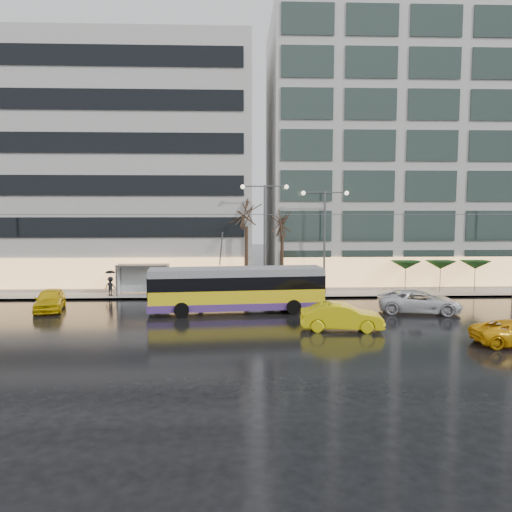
{
  "coord_description": "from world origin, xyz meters",
  "views": [
    {
      "loc": [
        -0.33,
        -30.39,
        7.25
      ],
      "look_at": [
        1.06,
        5.0,
        3.85
      ],
      "focal_mm": 35.0,
      "sensor_mm": 36.0,
      "label": 1
    }
  ],
  "objects": [
    {
      "name": "pedestrian_b",
      "position": [
        -3.42,
        10.69,
        1.09
      ],
      "size": [
        1.14,
        1.05,
        1.88
      ],
      "color": "black",
      "rests_on": "sidewalk"
    },
    {
      "name": "taxi_a",
      "position": [
        -13.62,
        5.13,
        0.78
      ],
      "size": [
        2.79,
        4.86,
        1.56
      ],
      "primitive_type": "imported",
      "rotation": [
        0.0,
        0.0,
        0.22
      ],
      "color": "yellow",
      "rests_on": "ground"
    },
    {
      "name": "pedestrian_c",
      "position": [
        -10.58,
        10.14,
        1.27
      ],
      "size": [
        1.13,
        1.03,
        2.11
      ],
      "color": "black",
      "rests_on": "sidewalk"
    },
    {
      "name": "sedan_silver",
      "position": [
        12.38,
        3.31,
        0.79
      ],
      "size": [
        6.1,
        3.72,
        1.58
      ],
      "primitive_type": "imported",
      "rotation": [
        0.0,
        0.0,
        1.37
      ],
      "color": "silver",
      "rests_on": "ground"
    },
    {
      "name": "street_lamp_far",
      "position": [
        7.0,
        10.8,
        5.71
      ],
      "size": [
        3.96,
        0.36,
        8.53
      ],
      "color": "#595B60",
      "rests_on": "sidewalk"
    },
    {
      "name": "catenary",
      "position": [
        1.0,
        7.94,
        4.25
      ],
      "size": [
        42.24,
        5.12,
        7.0
      ],
      "color": "#595B60",
      "rests_on": "ground"
    },
    {
      "name": "parasol_c",
      "position": [
        20.0,
        11.0,
        2.45
      ],
      "size": [
        2.5,
        2.5,
        2.65
      ],
      "color": "#595B60",
      "rests_on": "sidewalk"
    },
    {
      "name": "building_right",
      "position": [
        19.0,
        19.0,
        12.65
      ],
      "size": [
        32.0,
        14.0,
        25.0
      ],
      "primitive_type": "cube",
      "color": "beige",
      "rests_on": "sidewalk"
    },
    {
      "name": "taxi_b",
      "position": [
        5.92,
        -1.38,
        0.81
      ],
      "size": [
        5.05,
        2.22,
        1.61
      ],
      "primitive_type": "imported",
      "rotation": [
        0.0,
        0.0,
        1.46
      ],
      "color": "yellow",
      "rests_on": "ground"
    },
    {
      "name": "tree_a",
      "position": [
        0.5,
        11.0,
        7.09
      ],
      "size": [
        3.2,
        3.2,
        8.4
      ],
      "color": "black",
      "rests_on": "sidewalk"
    },
    {
      "name": "trolleybus",
      "position": [
        -0.33,
        4.05,
        1.52
      ],
      "size": [
        12.31,
        5.03,
        5.63
      ],
      "color": "yellow",
      "rests_on": "ground"
    },
    {
      "name": "bus_shelter",
      "position": [
        -8.38,
        10.69,
        1.96
      ],
      "size": [
        4.2,
        1.6,
        2.51
      ],
      "color": "#595B60",
      "rests_on": "sidewalk"
    },
    {
      "name": "kerb",
      "position": [
        2.0,
        9.05,
        0.07
      ],
      "size": [
        80.0,
        0.1,
        0.15
      ],
      "primitive_type": "cube",
      "color": "slate",
      "rests_on": "ground"
    },
    {
      "name": "pedestrian_a",
      "position": [
        -6.87,
        10.04,
        1.58
      ],
      "size": [
        1.27,
        1.28,
        2.19
      ],
      "color": "black",
      "rests_on": "sidewalk"
    },
    {
      "name": "parasol_b",
      "position": [
        17.0,
        11.0,
        2.45
      ],
      "size": [
        2.5,
        2.5,
        2.65
      ],
      "color": "#595B60",
      "rests_on": "sidewalk"
    },
    {
      "name": "street_lamp_near",
      "position": [
        2.0,
        10.8,
        5.99
      ],
      "size": [
        3.96,
        0.36,
        9.03
      ],
      "color": "#595B60",
      "rests_on": "sidewalk"
    },
    {
      "name": "building_left",
      "position": [
        -16.0,
        19.0,
        11.15
      ],
      "size": [
        34.0,
        14.0,
        22.0
      ],
      "primitive_type": "cube",
      "color": "beige",
      "rests_on": "sidewalk"
    },
    {
      "name": "ground",
      "position": [
        0.0,
        0.0,
        0.0
      ],
      "size": [
        140.0,
        140.0,
        0.0
      ],
      "primitive_type": "plane",
      "color": "black",
      "rests_on": "ground"
    },
    {
      "name": "parasol_a",
      "position": [
        14.0,
        11.0,
        2.45
      ],
      "size": [
        2.5,
        2.5,
        2.65
      ],
      "color": "#595B60",
      "rests_on": "sidewalk"
    },
    {
      "name": "sidewalk",
      "position": [
        2.0,
        14.0,
        0.07
      ],
      "size": [
        80.0,
        10.0,
        0.15
      ],
      "primitive_type": "cube",
      "color": "gray",
      "rests_on": "ground"
    },
    {
      "name": "tree_b",
      "position": [
        3.5,
        11.2,
        6.4
      ],
      "size": [
        3.2,
        3.2,
        7.7
      ],
      "color": "black",
      "rests_on": "sidewalk"
    }
  ]
}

